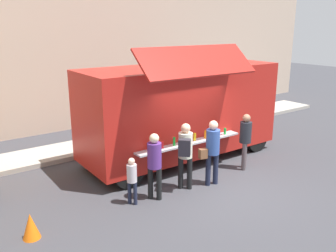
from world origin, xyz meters
TOP-DOWN VIEW (x-y plane):
  - ground_plane at (0.00, 0.00)m, footprint 60.00×60.00m
  - curb_strip at (-3.44, 5.02)m, footprint 28.00×1.60m
  - building_behind at (-2.44, 8.92)m, footprint 32.00×2.40m
  - food_truck_main at (0.56, 2.40)m, footprint 6.44×3.14m
  - traffic_cone_orange at (-4.76, 0.54)m, footprint 0.36×0.36m
  - trash_bin at (4.62, 4.72)m, footprint 0.60×0.60m
  - customer_front_ordering at (-0.04, 0.30)m, footprint 0.59×0.37m
  - customer_mid_with_backpack at (-0.80, 0.49)m, footprint 0.55×0.56m
  - customer_rear_waiting at (-1.76, 0.50)m, footprint 0.35×0.35m
  - customer_extra_browsing at (1.53, 0.55)m, footprint 0.35×0.35m
  - child_near_queue at (-2.34, 0.59)m, footprint 0.24×0.24m

SIDE VIEW (x-z plane):
  - ground_plane at x=0.00m, z-range 0.00..0.00m
  - curb_strip at x=-3.44m, z-range 0.00..0.15m
  - traffic_cone_orange at x=-4.76m, z-range 0.00..0.55m
  - trash_bin at x=4.62m, z-range 0.00..0.92m
  - child_near_queue at x=-2.34m, z-range 0.12..1.31m
  - customer_extra_browsing at x=1.53m, z-range 0.17..1.87m
  - customer_rear_waiting at x=-1.76m, z-range 0.17..1.88m
  - customer_front_ordering at x=-0.04m, z-range 0.17..1.97m
  - customer_mid_with_backpack at x=-0.80m, z-range 0.20..2.00m
  - food_truck_main at x=0.56m, z-range -0.20..3.47m
  - building_behind at x=-2.44m, z-range 0.00..7.78m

